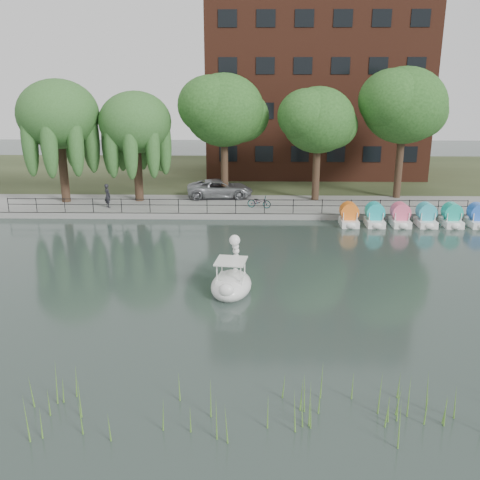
{
  "coord_description": "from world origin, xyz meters",
  "views": [
    {
      "loc": [
        1.08,
        -22.91,
        9.67
      ],
      "look_at": [
        0.5,
        4.0,
        1.3
      ],
      "focal_mm": 40.0,
      "sensor_mm": 36.0,
      "label": 1
    }
  ],
  "objects_px": {
    "minivan": "(220,187)",
    "pedestrian": "(107,194)",
    "bicycle": "(259,201)",
    "swan_boat": "(231,281)"
  },
  "relations": [
    {
      "from": "bicycle",
      "to": "pedestrian",
      "type": "distance_m",
      "value": 11.0
    },
    {
      "from": "pedestrian",
      "to": "swan_boat",
      "type": "bearing_deg",
      "value": 172.25
    },
    {
      "from": "minivan",
      "to": "pedestrian",
      "type": "bearing_deg",
      "value": 108.62
    },
    {
      "from": "minivan",
      "to": "bicycle",
      "type": "xyz_separation_m",
      "value": [
        3.02,
        -3.33,
        -0.31
      ]
    },
    {
      "from": "pedestrian",
      "to": "swan_boat",
      "type": "height_order",
      "value": "swan_boat"
    },
    {
      "from": "minivan",
      "to": "bicycle",
      "type": "distance_m",
      "value": 4.51
    },
    {
      "from": "minivan",
      "to": "swan_boat",
      "type": "xyz_separation_m",
      "value": [
        1.56,
        -18.04,
        -0.67
      ]
    },
    {
      "from": "minivan",
      "to": "pedestrian",
      "type": "xyz_separation_m",
      "value": [
        -7.97,
        -3.39,
        0.18
      ]
    },
    {
      "from": "minivan",
      "to": "swan_boat",
      "type": "distance_m",
      "value": 18.12
    },
    {
      "from": "pedestrian",
      "to": "swan_boat",
      "type": "xyz_separation_m",
      "value": [
        9.53,
        -14.65,
        -0.85
      ]
    }
  ]
}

